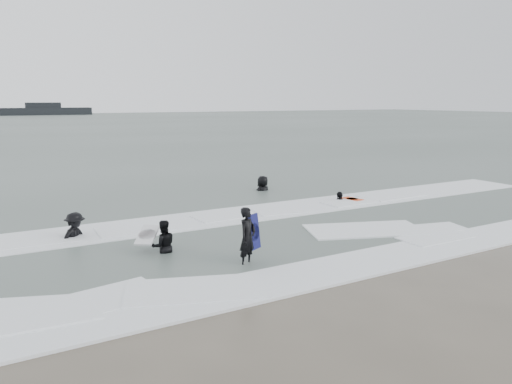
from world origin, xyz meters
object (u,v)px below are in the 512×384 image
surfer_centre (248,265)px  vessel_horizon (43,111)px  surfer_right_far (263,191)px  surfer_breaker (76,239)px  surfer_wading (164,253)px  surfer_right_near (340,202)px

surfer_centre → vessel_horizon: (11.77, 145.20, 1.33)m
surfer_right_far → vessel_horizon: bearing=-111.9°
surfer_breaker → surfer_right_far: surfer_right_far is taller
surfer_centre → surfer_wading: surfer_centre is taller
surfer_centre → vessel_horizon: vessel_horizon is taller
surfer_wading → surfer_breaker: size_ratio=0.89×
surfer_centre → surfer_wading: bearing=98.3°
surfer_right_far → vessel_horizon: 136.03m
surfer_wading → surfer_breaker: bearing=-48.0°
surfer_centre → surfer_wading: (-1.61, 2.13, 0.00)m
surfer_centre → surfer_breaker: (-3.57, 4.90, 0.00)m
surfer_right_near → surfer_right_far: (-1.62, 3.87, 0.00)m
surfer_wading → vessel_horizon: size_ratio=0.06×
vessel_horizon → surfer_wading: bearing=-95.3°
surfer_wading → surfer_right_far: 10.37m
surfer_wading → surfer_right_far: size_ratio=0.80×
surfer_breaker → surfer_right_far: size_ratio=0.91×
surfer_breaker → surfer_right_far: 10.42m
surfer_wading → vessel_horizon: bearing=-88.6°
surfer_right_far → surfer_right_near: bearing=93.4°
surfer_wading → surfer_breaker: surfer_breaker is taller
surfer_breaker → surfer_right_near: 11.08m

